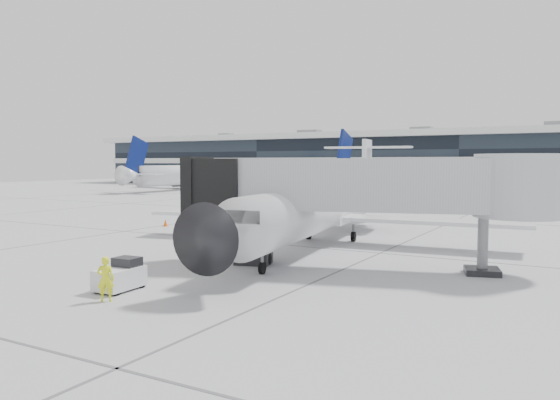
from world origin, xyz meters
The scene contains 10 objects.
ground centered at (0.00, 0.00, 0.00)m, with size 220.00×220.00×0.00m, color #9C9C9F.
terminal centered at (0.00, 82.00, 5.00)m, with size 170.00×22.00×10.00m, color black.
bg_jet_left centered at (-45.00, 55.00, 0.00)m, with size 32.00×40.00×9.60m, color white, non-canonical shape.
bg_jet_center centered at (-8.00, 55.00, 0.00)m, with size 32.00×40.00×9.60m, color white, non-canonical shape.
regional_jet centered at (5.60, 2.20, 2.43)m, with size 24.65×30.75×7.11m.
jet_bridge centered at (11.49, -4.60, 4.06)m, with size 17.09×7.68×5.57m.
ramp_worker centered at (4.64, -15.38, 0.85)m, with size 0.62×0.41×1.70m, color #F0FD1A.
baggage_tug centered at (3.77, -13.78, 0.57)m, with size 1.30×2.08×1.28m.
traffic_cone centered at (-9.49, 4.00, 0.27)m, with size 0.51×0.51×0.58m.
far_tug centered at (-21.17, 26.35, 0.69)m, with size 2.06×2.71×1.53m.
Camera 1 is at (20.18, -29.65, 5.20)m, focal length 35.00 mm.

